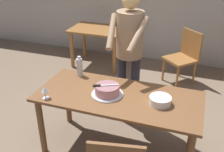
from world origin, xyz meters
The scene contains 10 objects.
ground_plane centered at (0.00, 0.00, 0.00)m, with size 14.00×14.00×0.00m, color #7A6651.
main_dining_table centered at (0.00, 0.00, 0.64)m, with size 1.75×0.78×0.75m.
cake_on_platter centered at (-0.12, -0.03, 0.80)m, with size 0.34×0.34×0.11m.
cake_knife centered at (-0.18, -0.06, 0.87)m, with size 0.25×0.14×0.02m.
plate_stack centered at (0.44, -0.02, 0.79)m, with size 0.22×0.22×0.08m.
wine_glass_near centered at (-0.69, -0.30, 0.85)m, with size 0.08×0.08×0.14m.
water_bottle centered at (-0.58, 0.29, 0.86)m, with size 0.07×0.07×0.25m.
person_cutting_cake centered at (-0.06, 0.60, 1.08)m, with size 0.47×0.56×1.72m.
background_table centered at (-1.12, 2.17, 0.58)m, with size 1.00×0.70×0.74m.
background_chair_0 centered at (0.51, 1.99, 0.49)m, with size 0.62×0.62×0.90m.
Camera 1 is at (0.73, -2.29, 2.22)m, focal length 42.62 mm.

